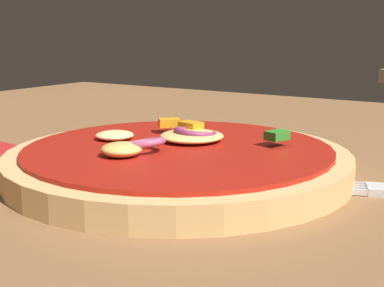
% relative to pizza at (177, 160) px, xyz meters
% --- Properties ---
extents(dining_table, '(1.17, 0.99, 0.04)m').
position_rel_pizza_xyz_m(dining_table, '(0.01, 0.00, -0.03)').
color(dining_table, brown).
rests_on(dining_table, ground).
extents(pizza, '(0.25, 0.25, 0.03)m').
position_rel_pizza_xyz_m(pizza, '(0.00, 0.00, 0.00)').
color(pizza, tan).
rests_on(pizza, dining_table).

